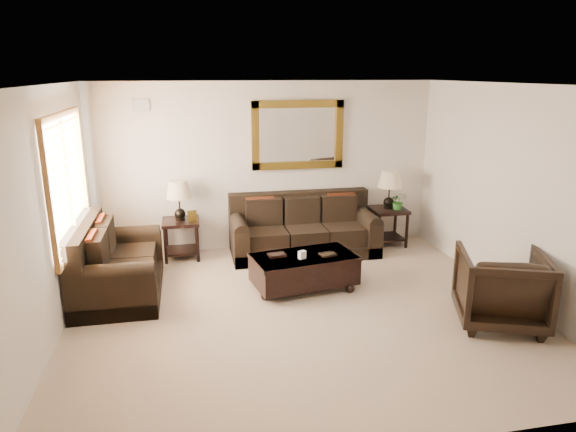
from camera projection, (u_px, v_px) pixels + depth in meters
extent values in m
cube|color=gray|center=(299.00, 310.00, 6.32)|extent=(5.50, 5.00, 0.01)
cube|color=white|center=(301.00, 84.00, 5.59)|extent=(5.50, 5.00, 0.01)
cube|color=beige|center=(267.00, 166.00, 8.32)|extent=(5.50, 0.01, 2.70)
cube|color=beige|center=(378.00, 291.00, 3.60)|extent=(5.50, 0.01, 2.70)
cube|color=beige|center=(47.00, 217.00, 5.44)|extent=(0.01, 5.00, 2.70)
cube|color=beige|center=(512.00, 194.00, 6.47)|extent=(0.01, 5.00, 2.70)
cube|color=white|center=(65.00, 181.00, 6.24)|extent=(0.01, 1.80, 1.50)
cube|color=brown|center=(60.00, 115.00, 6.03)|extent=(0.06, 1.96, 0.08)
cube|color=brown|center=(75.00, 242.00, 6.46)|extent=(0.06, 1.96, 0.08)
cube|color=brown|center=(49.00, 199.00, 5.36)|extent=(0.06, 0.08, 1.50)
cube|color=brown|center=(82.00, 167.00, 7.13)|extent=(0.06, 0.08, 1.50)
cube|color=brown|center=(68.00, 181.00, 6.25)|extent=(0.05, 0.05, 1.50)
cube|color=#4C360F|center=(298.00, 135.00, 8.24)|extent=(1.50, 0.06, 1.10)
cube|color=white|center=(298.00, 135.00, 8.26)|extent=(1.26, 0.01, 0.86)
cube|color=#999999|center=(141.00, 105.00, 7.67)|extent=(0.25, 0.02, 0.18)
cube|color=black|center=(304.00, 248.00, 8.26)|extent=(2.31, 1.00, 0.19)
cube|color=black|center=(299.00, 205.00, 8.46)|extent=(2.31, 0.23, 0.47)
cube|color=black|center=(266.00, 237.00, 8.06)|extent=(0.59, 0.82, 0.28)
cube|color=black|center=(304.00, 234.00, 8.18)|extent=(0.59, 0.82, 0.28)
cube|color=black|center=(341.00, 232.00, 8.30)|extent=(0.59, 0.82, 0.28)
cube|color=black|center=(239.00, 241.00, 8.02)|extent=(0.23, 1.00, 0.56)
cylinder|color=black|center=(239.00, 224.00, 7.94)|extent=(0.23, 0.98, 0.23)
cube|color=black|center=(366.00, 233.00, 8.41)|extent=(0.23, 1.00, 0.56)
cylinder|color=black|center=(366.00, 217.00, 8.33)|extent=(0.23, 0.98, 0.23)
cube|color=maroon|center=(260.00, 211.00, 8.15)|extent=(0.44, 0.19, 0.45)
cube|color=maroon|center=(341.00, 206.00, 8.40)|extent=(0.44, 0.19, 0.45)
cube|color=black|center=(121.00, 286.00, 6.78)|extent=(1.04, 1.75, 0.20)
cube|color=black|center=(84.00, 243.00, 6.53)|extent=(0.24, 1.75, 0.49)
cube|color=black|center=(118.00, 278.00, 6.42)|extent=(0.85, 0.61, 0.29)
cube|color=black|center=(123.00, 261.00, 7.01)|extent=(0.85, 0.61, 0.29)
cube|color=black|center=(112.00, 297.00, 6.02)|extent=(1.04, 0.24, 0.58)
cylinder|color=black|center=(110.00, 274.00, 5.94)|extent=(1.02, 0.24, 0.24)
cube|color=black|center=(125.00, 254.00, 7.44)|extent=(1.04, 0.24, 0.58)
cylinder|color=black|center=(124.00, 235.00, 7.36)|extent=(1.02, 0.24, 0.24)
cube|color=maroon|center=(96.00, 252.00, 6.22)|extent=(0.20, 0.46, 0.47)
cube|color=maroon|center=(105.00, 233.00, 6.92)|extent=(0.20, 0.46, 0.47)
cube|color=black|center=(181.00, 222.00, 7.96)|extent=(0.56, 0.56, 0.05)
cube|color=black|center=(182.00, 250.00, 8.08)|extent=(0.48, 0.48, 0.03)
cylinder|color=black|center=(165.00, 246.00, 7.77)|extent=(0.05, 0.05, 0.56)
cylinder|color=black|center=(198.00, 244.00, 7.86)|extent=(0.05, 0.05, 0.56)
cylinder|color=black|center=(166.00, 237.00, 8.22)|extent=(0.05, 0.05, 0.56)
cylinder|color=black|center=(197.00, 235.00, 8.31)|extent=(0.05, 0.05, 0.56)
sphere|color=black|center=(180.00, 214.00, 7.92)|extent=(0.17, 0.17, 0.17)
cylinder|color=black|center=(179.00, 202.00, 7.87)|extent=(0.02, 0.02, 0.37)
cone|color=tan|center=(179.00, 189.00, 7.82)|extent=(0.39, 0.39, 0.27)
cube|color=#4C360F|center=(192.00, 216.00, 7.86)|extent=(0.15, 0.10, 0.17)
cube|color=black|center=(388.00, 210.00, 8.59)|extent=(0.57, 0.57, 0.05)
cube|color=black|center=(387.00, 237.00, 8.72)|extent=(0.49, 0.49, 0.03)
cylinder|color=black|center=(379.00, 233.00, 8.40)|extent=(0.05, 0.05, 0.57)
cylinder|color=black|center=(407.00, 231.00, 8.49)|extent=(0.05, 0.05, 0.57)
cylinder|color=black|center=(368.00, 224.00, 8.86)|extent=(0.05, 0.05, 0.57)
cylinder|color=black|center=(395.00, 223.00, 8.95)|extent=(0.05, 0.05, 0.57)
sphere|color=black|center=(389.00, 202.00, 8.55)|extent=(0.18, 0.18, 0.18)
cylinder|color=black|center=(389.00, 191.00, 8.50)|extent=(0.03, 0.03, 0.38)
cone|color=tan|center=(390.00, 179.00, 8.44)|extent=(0.40, 0.40, 0.27)
sphere|color=black|center=(265.00, 296.00, 6.61)|extent=(0.12, 0.12, 0.12)
sphere|color=black|center=(350.00, 289.00, 6.83)|extent=(0.12, 0.12, 0.12)
sphere|color=black|center=(260.00, 280.00, 7.10)|extent=(0.12, 0.12, 0.12)
sphere|color=black|center=(339.00, 274.00, 7.32)|extent=(0.12, 0.12, 0.12)
cube|color=black|center=(304.00, 269.00, 6.90)|extent=(1.45, 0.95, 0.38)
cube|color=black|center=(304.00, 257.00, 6.86)|extent=(1.48, 0.97, 0.04)
cube|color=black|center=(277.00, 255.00, 6.83)|extent=(0.25, 0.19, 0.03)
cube|color=black|center=(328.00, 254.00, 6.86)|extent=(0.23, 0.18, 0.03)
cube|color=white|center=(302.00, 255.00, 6.73)|extent=(0.11, 0.10, 0.10)
imported|color=black|center=(502.00, 285.00, 5.88)|extent=(1.18, 1.15, 0.96)
imported|color=#21531C|center=(398.00, 203.00, 8.48)|extent=(0.29, 0.31, 0.23)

